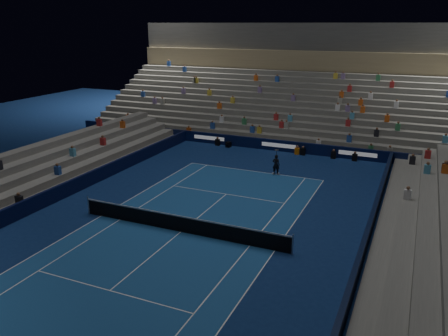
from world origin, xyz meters
name	(u,v)px	position (x,y,z in m)	size (l,w,h in m)	color
ground	(181,232)	(0.00, 0.00, 0.00)	(90.00, 90.00, 0.00)	#0D2252
court_surface	(181,232)	(0.00, 0.00, 0.01)	(10.97, 23.77, 0.01)	navy
sponsor_barrier_far	(279,146)	(0.00, 18.50, 0.50)	(44.00, 0.25, 1.00)	#080F32
sponsor_barrier_east	(360,258)	(9.70, 0.00, 0.50)	(0.25, 37.00, 1.00)	black
sponsor_barrier_west	(47,198)	(-9.70, 0.00, 0.50)	(0.25, 37.00, 1.00)	black
grandstand_main	(306,99)	(0.00, 27.90, 3.38)	(44.00, 15.20, 11.20)	#62625D
grandstand_east	(442,266)	(13.17, 0.00, 0.92)	(5.00, 37.00, 2.50)	slate
grandstand_west	(7,184)	(-13.17, 0.00, 0.92)	(5.00, 37.00, 2.50)	slate
tennis_net	(181,224)	(0.00, 0.00, 0.50)	(12.90, 0.10, 1.10)	#B2B2B7
tennis_player	(276,165)	(1.80, 11.86, 0.79)	(0.58, 0.38, 1.58)	black
broadcast_camera	(228,144)	(-4.74, 17.80, 0.27)	(0.48, 0.87, 0.51)	black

